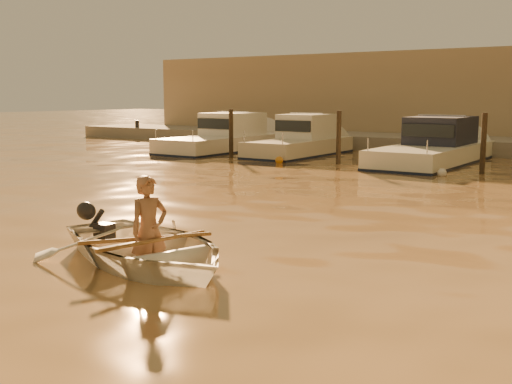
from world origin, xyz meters
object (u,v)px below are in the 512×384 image
Objects in this scene: dinghy at (146,247)px; moored_boat_2 at (434,147)px; person at (149,231)px; moored_boat_1 at (299,141)px; moored_boat_0 at (224,137)px.

moored_boat_2 reaches higher than dinghy.
person is 0.25× the size of moored_boat_1.
moored_boat_0 is (-11.28, 16.91, 0.08)m from person.
dinghy is at bearing 90.00° from person.
moored_boat_1 reaches higher than person.
moored_boat_2 is (9.94, 0.00, 0.00)m from moored_boat_0.
dinghy is 0.29m from person.
dinghy is 20.25m from moored_boat_0.
moored_boat_0 is at bearing 180.00° from moored_boat_1.
moored_boat_0 is at bearing 51.29° from person.
person is (0.10, -0.03, 0.28)m from dinghy.
moored_boat_0 is at bearing 51.11° from dinghy.
moored_boat_1 is 0.78× the size of moored_boat_2.
moored_boat_0 is 4.05m from moored_boat_1.
moored_boat_1 is at bearing 0.00° from moored_boat_0.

